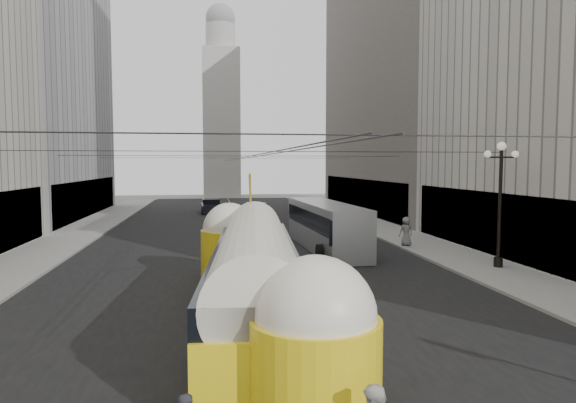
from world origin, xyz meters
name	(u,v)px	position (x,y,z in m)	size (l,w,h in m)	color
road	(237,236)	(0.00, 32.50, 0.00)	(20.00, 85.00, 0.02)	black
sidewalk_left	(82,232)	(-12.00, 36.00, 0.07)	(4.00, 72.00, 0.15)	gray
sidewalk_right	(375,226)	(12.00, 36.00, 0.07)	(4.00, 72.00, 0.15)	gray
rail_left	(227,236)	(-0.75, 32.50, 0.00)	(0.12, 85.00, 0.04)	gray
rail_right	(247,235)	(0.75, 32.50, 0.00)	(0.12, 85.00, 0.04)	gray
building_left_far	(22,72)	(-19.99, 48.00, 14.31)	(12.60, 28.60, 28.60)	#999999
building_right_far	(413,64)	(20.00, 48.00, 16.31)	(12.60, 32.60, 32.60)	#514C47
distant_tower	(221,106)	(0.00, 80.00, 14.97)	(6.00, 6.00, 31.36)	#B2AFA8
lamppost_right_mid	(500,197)	(12.60, 18.00, 3.74)	(1.86, 0.44, 6.37)	black
catenary	(239,157)	(0.12, 31.49, 5.88)	(25.00, 72.00, 0.23)	black
streetcar	(255,273)	(-0.50, 10.78, 1.79)	(3.84, 16.68, 3.67)	yellow
city_bus	(325,224)	(5.23, 25.43, 1.61)	(2.93, 11.70, 2.95)	#9C9FA1
sedan_white_far	(256,210)	(2.79, 46.98, 0.63)	(3.10, 4.72, 1.38)	silver
sedan_dark_far	(211,206)	(-1.88, 50.97, 0.71)	(2.24, 5.05, 1.57)	black
pedestrian_sidewalk_right	(406,231)	(10.50, 25.21, 1.08)	(0.91, 0.56, 1.86)	slate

